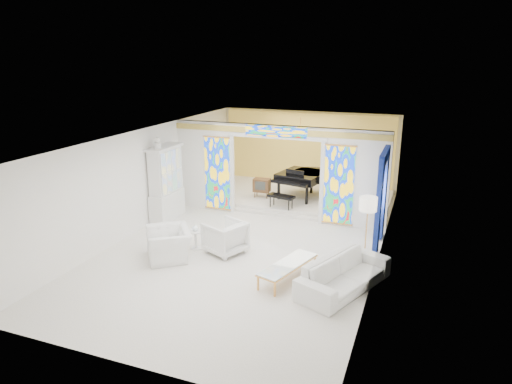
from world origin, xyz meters
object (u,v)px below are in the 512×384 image
at_px(armchair_right, 225,237).
at_px(tv_console, 262,185).
at_px(china_cabinet, 166,184).
at_px(grand_piano, 306,176).
at_px(armchair_left, 169,244).
at_px(sofa, 344,274).
at_px(coffee_table, 288,265).

bearing_deg(armchair_right, tv_console, -148.84).
height_order(china_cabinet, grand_piano, china_cabinet).
bearing_deg(armchair_right, armchair_left, -31.99).
height_order(china_cabinet, tv_console, china_cabinet).
relative_size(china_cabinet, armchair_left, 2.25).
xyz_separation_m(china_cabinet, armchair_right, (2.84, -1.77, -0.73)).
relative_size(china_cabinet, tv_console, 4.04).
height_order(armchair_left, sofa, armchair_left).
xyz_separation_m(armchair_right, tv_console, (-0.60, 4.50, 0.18)).
relative_size(sofa, grand_piano, 0.88).
bearing_deg(tv_console, armchair_right, -86.08).
height_order(coffee_table, tv_console, tv_console).
xyz_separation_m(armchair_left, coffee_table, (3.23, -0.05, -0.02)).
xyz_separation_m(armchair_left, armchair_right, (1.21, 0.83, 0.04)).
distance_m(china_cabinet, armchair_right, 3.43).
bearing_deg(china_cabinet, coffee_table, -28.69).
bearing_deg(tv_console, china_cabinet, -133.00).
relative_size(grand_piano, tv_console, 4.25).
xyz_separation_m(china_cabinet, armchair_left, (1.63, -2.60, -0.78)).
distance_m(coffee_table, tv_console, 6.00).
distance_m(armchair_right, sofa, 3.44).
bearing_deg(grand_piano, china_cabinet, -126.32).
height_order(armchair_right, coffee_table, armchair_right).
bearing_deg(sofa, tv_console, 58.99).
bearing_deg(sofa, coffee_table, 113.74).
height_order(sofa, tv_console, tv_console).
bearing_deg(tv_console, armchair_left, -100.24).
height_order(armchair_left, armchair_right, armchair_right).
bearing_deg(china_cabinet, armchair_left, -58.02).
distance_m(china_cabinet, coffee_table, 5.59).
distance_m(armchair_left, coffee_table, 3.23).
bearing_deg(armchair_left, sofa, 51.95).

